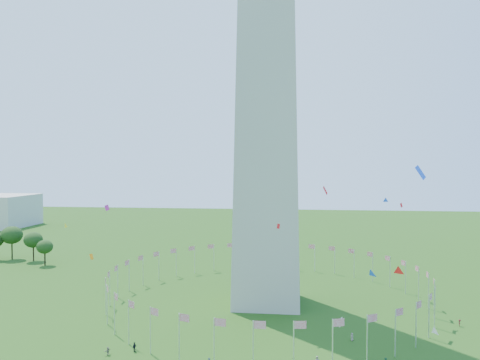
% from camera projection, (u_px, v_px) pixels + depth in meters
% --- Properties ---
extents(flag_ring, '(80.24, 80.24, 9.00)m').
position_uv_depth(flag_ring, '(267.00, 286.00, 120.29)').
color(flag_ring, silver).
rests_on(flag_ring, ground).
extents(kites_aloft, '(116.31, 75.00, 31.86)m').
position_uv_depth(kites_aloft, '(351.00, 259.00, 88.10)').
color(kites_aloft, blue).
rests_on(kites_aloft, ground).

